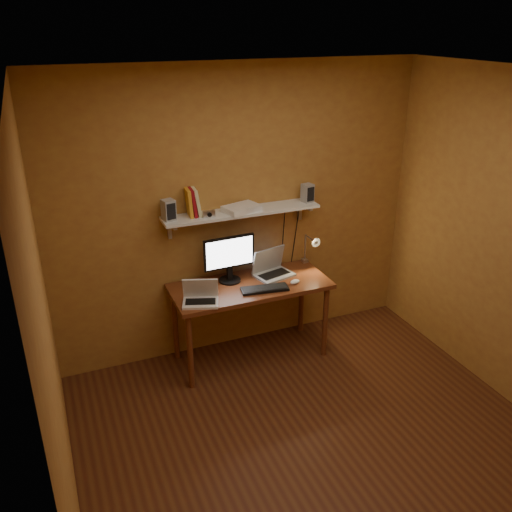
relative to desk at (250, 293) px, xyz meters
name	(u,v)px	position (x,y,z in m)	size (l,w,h in m)	color
room	(329,290)	(0.03, -1.28, 0.64)	(3.44, 3.24, 2.64)	#552E16
desk	(250,293)	(0.00, 0.00, 0.00)	(1.40, 0.60, 0.75)	brown
wall_shelf	(242,212)	(0.00, 0.19, 0.69)	(1.40, 0.25, 0.21)	white
monitor	(229,257)	(-0.15, 0.13, 0.32)	(0.47, 0.21, 0.42)	black
laptop	(271,268)	(0.25, 0.11, 0.15)	(0.38, 0.31, 0.25)	#95979D
netbook	(200,296)	(-0.50, -0.15, 0.14)	(0.34, 0.29, 0.21)	white
keyboard	(265,289)	(0.07, -0.15, 0.10)	(0.41, 0.14, 0.02)	black
mouse	(295,282)	(0.37, -0.14, 0.10)	(0.09, 0.06, 0.03)	white
desk_lamp	(311,246)	(0.66, 0.13, 0.29)	(0.09, 0.23, 0.38)	silver
speaker_left	(169,210)	(-0.64, 0.20, 0.80)	(0.10, 0.10, 0.17)	#95979D
speaker_right	(307,193)	(0.64, 0.19, 0.79)	(0.09, 0.09, 0.16)	#95979D
books	(193,202)	(-0.43, 0.22, 0.83)	(0.13, 0.16, 0.24)	orange
shelf_camera	(209,214)	(-0.32, 0.13, 0.74)	(0.10, 0.05, 0.06)	silver
router	(241,208)	(-0.01, 0.18, 0.74)	(0.30, 0.20, 0.05)	white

